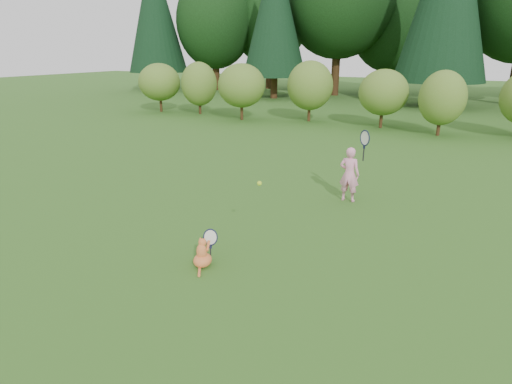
% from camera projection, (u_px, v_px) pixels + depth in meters
% --- Properties ---
extents(ground, '(100.00, 100.00, 0.00)m').
position_uv_depth(ground, '(227.00, 239.00, 7.79)').
color(ground, '#275317').
rests_on(ground, ground).
extents(shrub_row, '(28.00, 3.00, 2.80)m').
position_uv_depth(shrub_row, '(376.00, 96.00, 18.43)').
color(shrub_row, '#5B7624').
rests_on(shrub_row, ground).
extents(child, '(0.67, 0.41, 1.87)m').
position_uv_depth(child, '(350.00, 173.00, 9.58)').
color(child, pink).
rests_on(child, ground).
extents(cat, '(0.37, 0.69, 0.66)m').
position_uv_depth(cat, '(203.00, 251.00, 6.77)').
color(cat, '#DA5D29').
rests_on(cat, ground).
extents(tennis_ball, '(0.08, 0.08, 0.08)m').
position_uv_depth(tennis_ball, '(259.00, 183.00, 6.94)').
color(tennis_ball, '#B2E51B').
rests_on(tennis_ball, ground).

